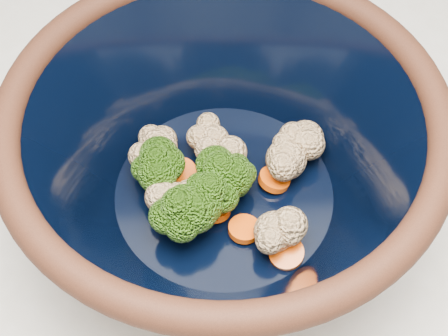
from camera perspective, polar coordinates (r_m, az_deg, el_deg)
name	(u,v)px	position (r m, az deg, el deg)	size (l,w,h in m)	color
mixing_bowl	(224,158)	(0.47, 0.00, 0.95)	(0.38, 0.38, 0.14)	black
vegetable_pile	(213,178)	(0.49, -1.02, -0.95)	(0.16, 0.14, 0.06)	#608442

